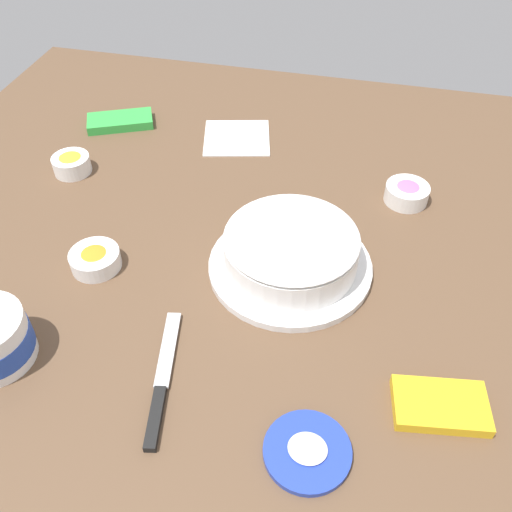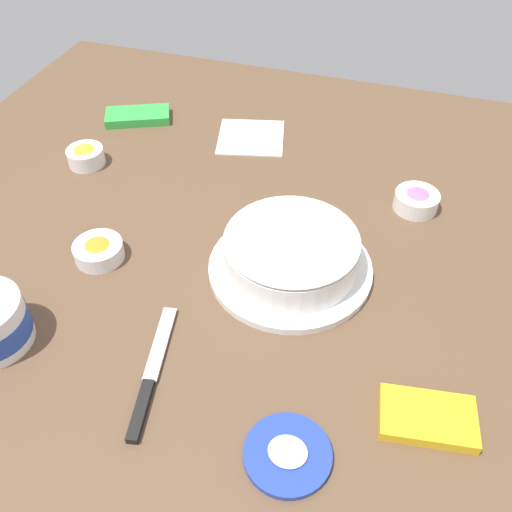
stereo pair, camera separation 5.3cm
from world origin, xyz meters
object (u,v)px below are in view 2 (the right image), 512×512
at_px(sprinkle_bowl_yellow, 86,155).
at_px(frosting_tub_lid, 288,454).
at_px(paper_napkin, 251,137).
at_px(sprinkle_bowl_orange, 99,250).
at_px(frosted_cake, 291,254).
at_px(candy_box_upper, 428,418).
at_px(spreading_knife, 149,381).
at_px(sprinkle_bowl_pink, 416,200).
at_px(candy_box_lower, 138,116).

bearing_deg(sprinkle_bowl_yellow, frosting_tub_lid, -40.74).
xyz_separation_m(sprinkle_bowl_yellow, paper_napkin, (0.31, 0.21, -0.02)).
bearing_deg(paper_napkin, sprinkle_bowl_orange, -106.53).
bearing_deg(paper_napkin, frosting_tub_lid, -68.27).
height_order(frosted_cake, candy_box_upper, frosted_cake).
bearing_deg(sprinkle_bowl_yellow, paper_napkin, 33.83).
bearing_deg(candy_box_upper, sprinkle_bowl_orange, 157.32).
xyz_separation_m(frosting_tub_lid, sprinkle_bowl_orange, (-0.42, 0.26, 0.01)).
relative_size(spreading_knife, sprinkle_bowl_yellow, 2.97).
relative_size(frosted_cake, sprinkle_bowl_orange, 3.25).
distance_m(spreading_knife, paper_napkin, 0.68).
height_order(sprinkle_bowl_yellow, candy_box_upper, sprinkle_bowl_yellow).
xyz_separation_m(sprinkle_bowl_orange, sprinkle_bowl_yellow, (-0.17, 0.25, 0.00)).
bearing_deg(sprinkle_bowl_pink, frosted_cake, -127.94).
height_order(frosted_cake, candy_box_lower, frosted_cake).
xyz_separation_m(sprinkle_bowl_orange, candy_box_lower, (-0.15, 0.45, -0.01)).
height_order(sprinkle_bowl_pink, paper_napkin, sprinkle_bowl_pink).
xyz_separation_m(frosted_cake, sprinkle_bowl_orange, (-0.34, -0.07, -0.02)).
xyz_separation_m(sprinkle_bowl_yellow, candy_box_lower, (0.02, 0.20, -0.01)).
bearing_deg(frosting_tub_lid, sprinkle_bowl_pink, 79.85).
distance_m(frosted_cake, frosting_tub_lid, 0.35).
bearing_deg(sprinkle_bowl_pink, spreading_knife, -121.57).
xyz_separation_m(spreading_knife, sprinkle_bowl_orange, (-0.20, 0.21, 0.01)).
height_order(frosting_tub_lid, sprinkle_bowl_yellow, sprinkle_bowl_yellow).
relative_size(sprinkle_bowl_pink, sprinkle_bowl_yellow, 1.10).
distance_m(sprinkle_bowl_yellow, candy_box_upper, 0.87).
xyz_separation_m(sprinkle_bowl_pink, candy_box_lower, (-0.68, 0.14, -0.01)).
bearing_deg(sprinkle_bowl_orange, candy_box_upper, -14.33).
xyz_separation_m(frosted_cake, frosting_tub_lid, (0.09, -0.33, -0.04)).
bearing_deg(candy_box_upper, sprinkle_bowl_yellow, 143.81).
relative_size(sprinkle_bowl_pink, candy_box_lower, 0.57).
height_order(candy_box_lower, candy_box_upper, candy_box_lower).
bearing_deg(candy_box_lower, spreading_knife, -86.70).
bearing_deg(candy_box_lower, paper_napkin, -22.95).
height_order(frosted_cake, sprinkle_bowl_pink, frosted_cake).
bearing_deg(sprinkle_bowl_orange, spreading_knife, -46.84).
distance_m(frosting_tub_lid, candy_box_lower, 0.92).
relative_size(candy_box_lower, candy_box_upper, 1.15).
height_order(frosted_cake, frosting_tub_lid, frosted_cake).
distance_m(frosted_cake, sprinkle_bowl_orange, 0.35).
distance_m(frosted_cake, candy_box_upper, 0.34).
bearing_deg(frosted_cake, candy_box_lower, 141.91).
bearing_deg(sprinkle_bowl_orange, frosted_cake, 12.19).
bearing_deg(frosting_tub_lid, paper_napkin, 111.73).
height_order(sprinkle_bowl_orange, paper_napkin, sprinkle_bowl_orange).
distance_m(frosting_tub_lid, candy_box_upper, 0.20).
height_order(frosting_tub_lid, paper_napkin, frosting_tub_lid).
distance_m(candy_box_lower, paper_napkin, 0.29).
bearing_deg(sprinkle_bowl_pink, sprinkle_bowl_yellow, -174.78).
bearing_deg(sprinkle_bowl_pink, sprinkle_bowl_orange, -148.97).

